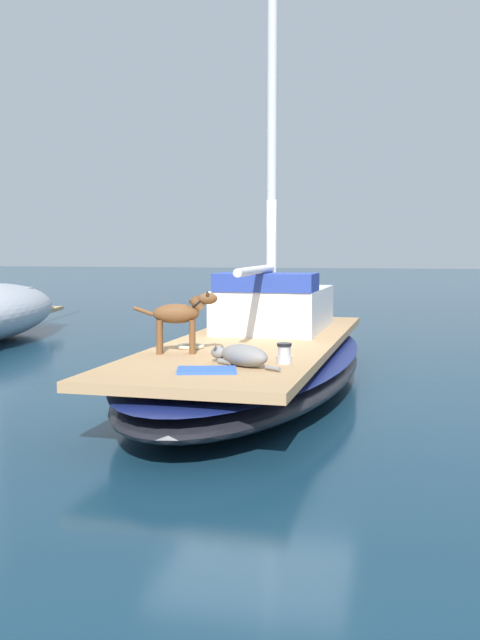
# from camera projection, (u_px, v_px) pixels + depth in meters

# --- Properties ---
(ground_plane) EXTENTS (120.00, 120.00, 0.00)m
(ground_plane) POSITION_uv_depth(u_px,v_px,m) (256.00, 390.00, 9.25)
(ground_plane) COLOR #143347
(sailboat_main) EXTENTS (2.80, 7.33, 0.66)m
(sailboat_main) POSITION_uv_depth(u_px,v_px,m) (256.00, 364.00, 9.21)
(sailboat_main) COLOR black
(sailboat_main) RESTS_ON ground
(mast_main) EXTENTS (0.14, 2.27, 6.39)m
(mast_main) POSITION_uv_depth(u_px,v_px,m) (270.00, 123.00, 9.61)
(mast_main) COLOR silver
(mast_main) RESTS_ON sailboat_main
(cabin_house) EXTENTS (1.49, 2.27, 0.84)m
(cabin_house) POSITION_uv_depth(u_px,v_px,m) (274.00, 306.00, 10.22)
(cabin_house) COLOR silver
(cabin_house) RESTS_ON sailboat_main
(dog_brown) EXTENTS (0.92, 0.36, 0.70)m
(dog_brown) POSITION_uv_depth(u_px,v_px,m) (180.00, 316.00, 7.93)
(dog_brown) COLOR brown
(dog_brown) RESTS_ON sailboat_main
(dog_grey) EXTENTS (0.84, 0.60, 0.22)m
(dog_grey) POSITION_uv_depth(u_px,v_px,m) (242.00, 355.00, 7.08)
(dog_grey) COLOR gray
(dog_grey) RESTS_ON sailboat_main
(deck_winch) EXTENTS (0.16, 0.16, 0.21)m
(deck_winch) POSITION_uv_depth(u_px,v_px,m) (284.00, 354.00, 7.24)
(deck_winch) COLOR #B7B7BC
(deck_winch) RESTS_ON sailboat_main
(coiled_rope) EXTENTS (0.32, 0.32, 0.04)m
(coiled_rope) POSITION_uv_depth(u_px,v_px,m) (191.00, 346.00, 8.36)
(coiled_rope) COLOR beige
(coiled_rope) RESTS_ON sailboat_main
(deck_towel) EXTENTS (0.63, 0.49, 0.03)m
(deck_towel) POSITION_uv_depth(u_px,v_px,m) (207.00, 370.00, 6.76)
(deck_towel) COLOR blue
(deck_towel) RESTS_ON sailboat_main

